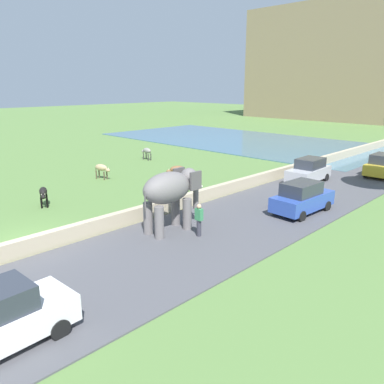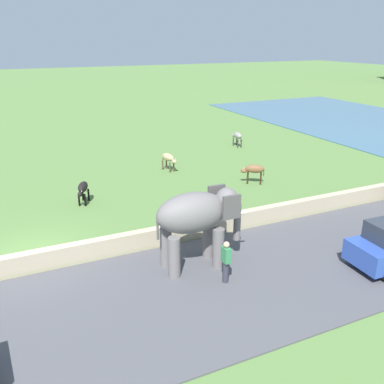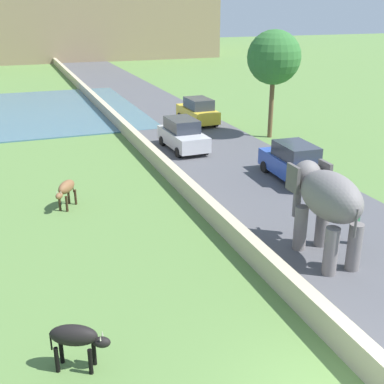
% 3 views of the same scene
% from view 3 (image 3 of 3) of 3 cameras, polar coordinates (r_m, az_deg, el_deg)
% --- Properties ---
extents(road_surface, '(7.00, 120.00, 0.06)m').
position_cam_3_polar(road_surface, '(29.48, 1.32, 5.60)').
color(road_surface, '#4C4C51').
rests_on(road_surface, ground).
extents(barrier_wall, '(0.40, 110.00, 0.79)m').
position_cam_3_polar(barrier_wall, '(26.38, -4.76, 4.51)').
color(barrier_wall, tan).
rests_on(barrier_wall, ground).
extents(elephant, '(1.46, 3.47, 2.99)m').
position_cam_3_polar(elephant, '(16.13, 15.19, -0.85)').
color(elephant, slate).
rests_on(elephant, ground).
extents(person_beside_elephant, '(0.36, 0.22, 1.63)m').
position_cam_3_polar(person_beside_elephant, '(17.70, 18.11, -3.29)').
color(person_beside_elephant, '#33333D').
rests_on(person_beside_elephant, ground).
extents(car_blue, '(1.95, 4.08, 1.80)m').
position_cam_3_polar(car_blue, '(23.57, 11.64, 3.41)').
color(car_blue, '#2D4CA8').
rests_on(car_blue, ground).
extents(car_silver, '(1.90, 4.06, 1.80)m').
position_cam_3_polar(car_silver, '(28.00, -1.07, 6.62)').
color(car_silver, '#B7B7BC').
rests_on(car_silver, ground).
extents(car_yellow, '(1.86, 4.03, 1.80)m').
position_cam_3_polar(car_yellow, '(34.36, 0.68, 9.31)').
color(car_yellow, gold).
rests_on(car_yellow, ground).
extents(cow_black, '(1.40, 0.89, 1.15)m').
position_cam_3_polar(cow_black, '(11.79, -13.22, -16.04)').
color(cow_black, black).
rests_on(cow_black, ground).
extents(cow_brown, '(1.06, 1.33, 1.15)m').
position_cam_3_polar(cow_brown, '(20.53, -14.34, 0.36)').
color(cow_brown, brown).
rests_on(cow_brown, ground).
extents(tree_near, '(3.19, 3.19, 6.44)m').
position_cam_3_polar(tree_near, '(30.62, 9.43, 15.03)').
color(tree_near, brown).
rests_on(tree_near, ground).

